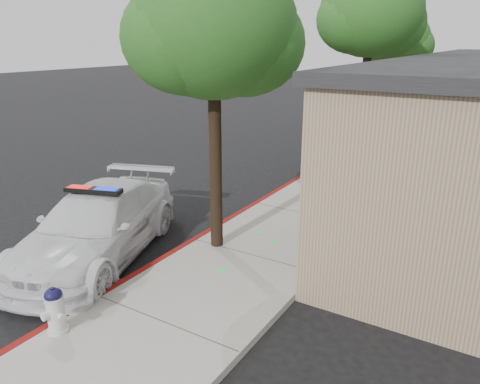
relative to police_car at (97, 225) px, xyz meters
name	(u,v)px	position (x,y,z in m)	size (l,w,h in m)	color
ground	(192,244)	(1.41, 1.62, -0.77)	(120.00, 120.00, 0.00)	black
sidewalk	(303,215)	(3.01, 4.62, -0.70)	(3.20, 60.00, 0.15)	#9A958C
red_curb	(255,205)	(1.47, 4.62, -0.69)	(0.14, 60.00, 0.16)	maroon
police_car	(97,225)	(0.00, 0.00, 0.00)	(3.78, 5.73, 1.66)	white
fire_hydrant	(55,310)	(1.76, -2.49, -0.21)	(0.47, 0.41, 0.82)	silver
street_tree_near	(214,34)	(2.12, 1.65, 4.06)	(3.45, 3.46, 6.27)	black
street_tree_mid	(371,17)	(2.55, 11.01, 4.71)	(3.72, 3.82, 7.07)	black
street_tree_far	(396,42)	(2.14, 16.84, 3.83)	(3.34, 3.13, 5.93)	black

